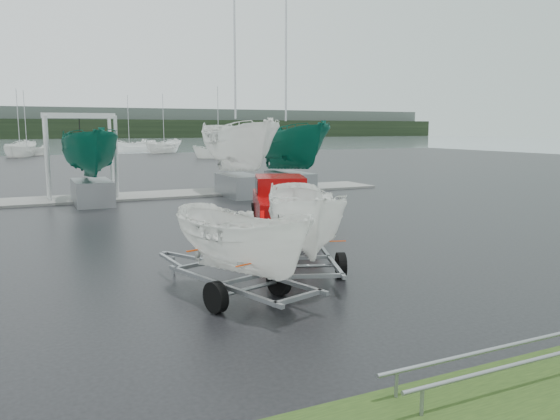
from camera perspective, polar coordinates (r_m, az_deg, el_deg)
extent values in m
plane|color=black|center=(15.36, -11.94, -4.55)|extent=(120.00, 120.00, 0.00)
plane|color=gray|center=(114.68, -23.68, 6.17)|extent=(300.00, 300.00, 0.00)
cube|color=gray|center=(27.99, -18.13, 1.22)|extent=(30.00, 3.00, 0.12)
cube|color=black|center=(184.61, -24.42, 7.72)|extent=(300.00, 8.00, 6.00)
cube|color=#4C5651|center=(192.62, -24.50, 8.32)|extent=(300.00, 6.00, 10.00)
cube|color=#8B0708|center=(18.40, 0.24, 0.07)|extent=(3.46, 5.47, 0.85)
cube|color=#8B0708|center=(19.24, -0.01, 2.45)|extent=(2.26, 2.50, 0.76)
cube|color=black|center=(19.24, -0.01, 2.59)|extent=(2.20, 2.30, 0.49)
cube|color=silver|center=(15.86, 1.12, -2.30)|extent=(1.75, 0.77, 0.31)
cylinder|color=black|center=(20.07, -2.61, -0.25)|extent=(0.50, 0.76, 0.71)
cylinder|color=black|center=(20.21, 2.19, -0.19)|extent=(0.50, 0.76, 0.71)
cylinder|color=black|center=(16.73, -2.11, -2.04)|extent=(0.50, 0.76, 0.71)
cylinder|color=black|center=(16.90, 3.64, -1.94)|extent=(0.50, 0.76, 0.71)
cube|color=gray|center=(12.70, 0.21, -5.05)|extent=(1.32, 3.41, 0.08)
cube|color=gray|center=(12.84, 5.12, -4.92)|extent=(1.32, 3.41, 0.08)
cylinder|color=gray|center=(12.60, 2.79, -5.87)|extent=(1.53, 0.63, 0.08)
cylinder|color=black|center=(12.52, -0.86, -5.95)|extent=(0.38, 0.63, 0.60)
cylinder|color=black|center=(12.73, 6.38, -5.76)|extent=(0.38, 0.63, 0.60)
imported|color=white|center=(12.42, 2.75, 5.06)|extent=(2.13, 2.16, 4.38)
cube|color=#FF4908|center=(13.42, 2.23, -1.91)|extent=(1.47, 0.57, 0.03)
cube|color=#FF4908|center=(11.86, 3.21, -3.31)|extent=(1.47, 0.57, 0.03)
cube|color=gray|center=(10.67, -6.28, -7.76)|extent=(1.14, 3.46, 0.08)
cube|color=gray|center=(11.33, -1.75, -6.74)|extent=(1.14, 3.46, 0.08)
cylinder|color=gray|center=(10.88, -3.28, -8.22)|extent=(1.55, 0.55, 0.08)
cylinder|color=black|center=(10.42, -6.73, -9.03)|extent=(0.35, 0.63, 0.60)
cylinder|color=black|center=(11.38, -0.12, -7.44)|extent=(0.35, 0.63, 0.60)
imported|color=white|center=(10.63, -4.05, 2.89)|extent=(1.80, 1.83, 3.81)
cube|color=#FF4908|center=(11.48, -6.46, -3.76)|extent=(1.49, 0.50, 0.03)
cube|color=#FF4908|center=(10.26, -1.19, -5.20)|extent=(1.49, 0.50, 0.03)
cylinder|color=silver|center=(26.84, -23.09, 4.84)|extent=(0.16, 0.58, 3.99)
cylinder|color=silver|center=(28.44, -23.23, 5.00)|extent=(0.16, 0.58, 3.99)
cylinder|color=silver|center=(27.12, -16.73, 5.19)|extent=(0.16, 0.58, 3.99)
cylinder|color=silver|center=(28.70, -17.22, 5.34)|extent=(0.16, 0.58, 3.99)
cube|color=silver|center=(27.70, -20.27, 9.23)|extent=(3.30, 0.25, 0.25)
cube|color=gray|center=(26.09, -19.03, 1.77)|extent=(1.60, 3.20, 1.10)
imported|color=#0D5C49|center=(25.94, -19.42, 9.69)|extent=(2.30, 2.36, 6.11)
cube|color=gray|center=(27.55, -4.22, 2.56)|extent=(1.60, 3.20, 1.10)
imported|color=white|center=(27.43, -4.31, 11.21)|extent=(2.71, 2.78, 7.20)
cylinder|color=#B2B2B7|center=(28.14, -4.76, 16.63)|extent=(0.10, 0.10, 7.00)
cube|color=gray|center=(29.01, 1.03, 2.88)|extent=(1.60, 3.20, 1.10)
imported|color=#0D5C49|center=(28.88, 1.06, 10.84)|extent=(2.61, 2.68, 6.94)
cylinder|color=#B2B2B7|center=(29.56, 0.62, 16.07)|extent=(0.10, 0.10, 7.00)
imported|color=white|center=(72.61, -25.47, 5.07)|extent=(3.55, 3.61, 7.73)
cylinder|color=#B2B2B7|center=(72.53, -25.67, 8.22)|extent=(0.08, 0.08, 8.00)
imported|color=white|center=(62.43, -6.42, 5.40)|extent=(2.76, 2.72, 5.81)
cylinder|color=#B2B2B7|center=(62.33, -6.49, 9.07)|extent=(0.08, 0.08, 8.00)
imported|color=white|center=(77.32, -11.99, 5.88)|extent=(4.03, 4.03, 7.47)
cylinder|color=#B2B2B7|center=(77.24, -12.08, 8.84)|extent=(0.08, 0.08, 8.00)
imported|color=white|center=(81.83, -15.44, 5.90)|extent=(3.03, 2.95, 7.81)
cylinder|color=#B2B2B7|center=(81.76, -15.55, 8.70)|extent=(0.08, 0.08, 8.00)
imported|color=white|center=(75.66, -24.88, 5.21)|extent=(2.96, 2.93, 5.71)
cylinder|color=#B2B2B7|center=(75.58, -25.07, 8.24)|extent=(0.08, 0.08, 8.00)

